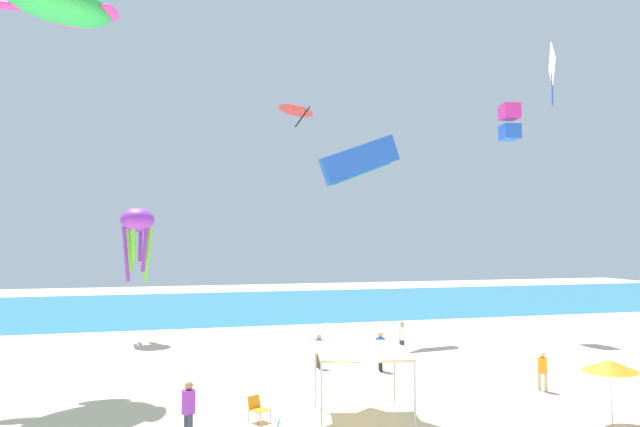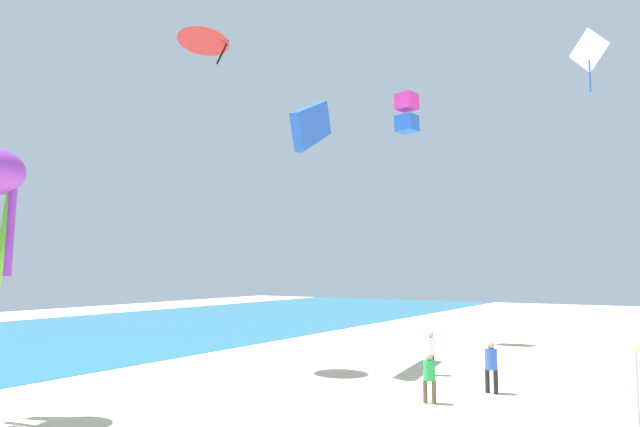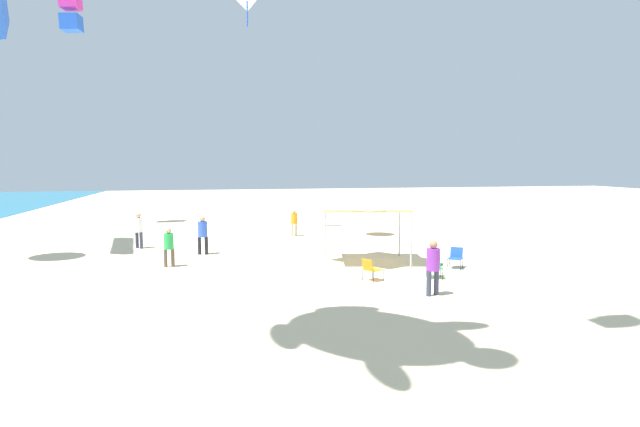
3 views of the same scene
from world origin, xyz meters
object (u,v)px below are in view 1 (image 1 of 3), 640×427
(kite_turtle_green, at_px, (56,2))
(kite_box_magenta, at_px, (510,122))
(folding_chair_near_cooler, at_px, (257,407))
(person_by_tent, at_px, (319,348))
(person_far_stroller, at_px, (189,406))
(person_near_umbrella, at_px, (402,335))
(kite_octopus_purple, at_px, (137,224))
(person_kite_handler, at_px, (380,348))
(person_watching_sky, at_px, (542,368))
(kite_diamond_white, at_px, (552,66))
(beach_umbrella, at_px, (610,366))
(kite_delta_red, at_px, (296,108))
(canopy_tent, at_px, (361,346))
(kite_parafoil_blue, at_px, (361,160))

(kite_turtle_green, distance_m, kite_box_magenta, 27.49)
(folding_chair_near_cooler, relative_size, person_by_tent, 0.51)
(person_far_stroller, xyz_separation_m, person_near_umbrella, (11.30, 10.52, -0.00))
(kite_octopus_purple, xyz_separation_m, kite_box_magenta, (23.46, -3.52, 6.75))
(person_kite_handler, relative_size, person_watching_sky, 1.14)
(person_near_umbrella, bearing_deg, kite_diamond_white, 85.22)
(beach_umbrella, bearing_deg, kite_delta_red, 104.83)
(folding_chair_near_cooler, xyz_separation_m, kite_octopus_purple, (-4.69, 17.75, 6.53))
(canopy_tent, relative_size, beach_umbrella, 1.86)
(person_near_umbrella, distance_m, kite_parafoil_blue, 11.33)
(person_by_tent, relative_size, kite_box_magenta, 0.68)
(kite_parafoil_blue, bearing_deg, kite_diamond_white, 98.58)
(person_watching_sky, bearing_deg, person_near_umbrella, 172.37)
(beach_umbrella, relative_size, kite_octopus_purple, 0.48)
(canopy_tent, xyz_separation_m, kite_delta_red, (1.95, 19.24, 12.38))
(person_far_stroller, bearing_deg, kite_box_magenta, 107.77)
(kite_octopus_purple, bearing_deg, kite_delta_red, -70.82)
(canopy_tent, distance_m, folding_chair_near_cooler, 4.04)
(beach_umbrella, bearing_deg, folding_chair_near_cooler, 163.20)
(kite_diamond_white, xyz_separation_m, kite_box_magenta, (4.69, 10.85, -0.27))
(kite_parafoil_blue, xyz_separation_m, kite_delta_red, (-3.23, 3.82, 3.90))
(canopy_tent, distance_m, kite_diamond_white, 16.25)
(canopy_tent, distance_m, person_by_tent, 8.25)
(person_near_umbrella, distance_m, person_watching_sky, 8.58)
(person_watching_sky, distance_m, kite_diamond_white, 13.53)
(folding_chair_near_cooler, relative_size, kite_delta_red, 0.28)
(person_watching_sky, xyz_separation_m, kite_parafoil_blue, (-3.07, 13.63, 10.03))
(kite_turtle_green, bearing_deg, person_near_umbrella, 140.70)
(person_by_tent, height_order, kite_turtle_green, kite_turtle_green)
(person_far_stroller, xyz_separation_m, kite_box_magenta, (21.07, 15.58, 12.71))
(person_kite_handler, xyz_separation_m, kite_delta_red, (-1.28, 12.44, 13.81))
(kite_parafoil_blue, xyz_separation_m, kite_turtle_green, (-16.50, -6.36, 5.76))
(canopy_tent, height_order, person_watching_sky, canopy_tent)
(person_watching_sky, bearing_deg, person_far_stroller, -106.14)
(kite_turtle_green, bearing_deg, kite_diamond_white, 125.14)
(person_kite_handler, height_order, kite_turtle_green, kite_turtle_green)
(beach_umbrella, relative_size, kite_delta_red, 0.75)
(person_kite_handler, height_order, kite_octopus_purple, kite_octopus_purple)
(folding_chair_near_cooler, height_order, person_far_stroller, person_far_stroller)
(person_near_umbrella, distance_m, person_by_tent, 5.31)
(person_kite_handler, height_order, kite_box_magenta, kite_box_magenta)
(kite_parafoil_blue, bearing_deg, person_kite_handler, 59.80)
(person_by_tent, xyz_separation_m, person_watching_sky, (7.64, -6.29, -0.02))
(kite_parafoil_blue, height_order, kite_delta_red, kite_delta_red)
(person_by_tent, bearing_deg, kite_turtle_green, 77.59)
(kite_octopus_purple, xyz_separation_m, kite_delta_red, (10.05, 0.71, 7.86))
(folding_chair_near_cooler, relative_size, person_near_umbrella, 0.46)
(kite_diamond_white, bearing_deg, kite_octopus_purple, 81.67)
(person_by_tent, relative_size, kite_octopus_purple, 0.36)
(kite_box_magenta, bearing_deg, kite_parafoil_blue, 4.37)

